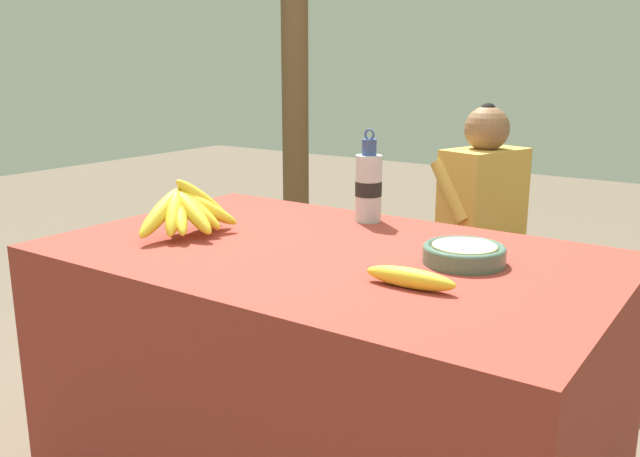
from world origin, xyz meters
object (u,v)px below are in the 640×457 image
(banana_bunch_ripe, at_px, (188,209))
(wooden_bench, at_px, (450,264))
(seated_vendor, at_px, (472,211))
(loose_banana_front, at_px, (410,278))
(water_bottle, at_px, (369,186))
(serving_bowl, at_px, (464,253))
(banana_bunch_green, at_px, (373,220))
(support_post_near, at_px, (295,42))

(banana_bunch_ripe, bearing_deg, wooden_bench, 79.41)
(seated_vendor, bearing_deg, loose_banana_front, 124.00)
(water_bottle, bearing_deg, wooden_bench, 96.05)
(loose_banana_front, height_order, seated_vendor, seated_vendor)
(water_bottle, xyz_separation_m, loose_banana_front, (0.40, -0.50, -0.09))
(serving_bowl, height_order, loose_banana_front, serving_bowl)
(serving_bowl, bearing_deg, wooden_bench, 114.71)
(loose_banana_front, xyz_separation_m, banana_bunch_green, (-0.88, 1.36, -0.25))
(water_bottle, bearing_deg, banana_bunch_green, 118.96)
(serving_bowl, height_order, wooden_bench, serving_bowl)
(serving_bowl, relative_size, water_bottle, 0.71)
(serving_bowl, distance_m, wooden_bench, 1.29)
(water_bottle, bearing_deg, banana_bunch_ripe, -127.45)
(banana_bunch_ripe, height_order, loose_banana_front, banana_bunch_ripe)
(seated_vendor, bearing_deg, serving_bowl, 128.41)
(seated_vendor, xyz_separation_m, support_post_near, (-1.22, 0.41, 0.70))
(wooden_bench, xyz_separation_m, seated_vendor, (0.09, -0.02, 0.25))
(serving_bowl, height_order, seated_vendor, seated_vendor)
(banana_bunch_ripe, distance_m, support_post_near, 1.97)
(banana_bunch_ripe, height_order, wooden_bench, banana_bunch_ripe)
(banana_bunch_ripe, xyz_separation_m, banana_bunch_green, (-0.14, 1.30, -0.30))
(serving_bowl, height_order, water_bottle, water_bottle)
(serving_bowl, bearing_deg, banana_bunch_green, 128.86)
(banana_bunch_ripe, bearing_deg, serving_bowl, 13.42)
(serving_bowl, xyz_separation_m, support_post_near, (-1.64, 1.51, 0.56))
(wooden_bench, distance_m, seated_vendor, 0.27)
(serving_bowl, relative_size, support_post_near, 0.08)
(serving_bowl, relative_size, seated_vendor, 0.19)
(loose_banana_front, height_order, wooden_bench, loose_banana_front)
(loose_banana_front, height_order, support_post_near, support_post_near)
(loose_banana_front, bearing_deg, banana_bunch_ripe, 175.30)
(loose_banana_front, distance_m, seated_vendor, 1.41)
(water_bottle, bearing_deg, support_post_near, 133.99)
(water_bottle, relative_size, wooden_bench, 0.19)
(loose_banana_front, relative_size, wooden_bench, 0.14)
(banana_bunch_ripe, distance_m, wooden_bench, 1.40)
(banana_bunch_green, bearing_deg, serving_bowl, -51.14)
(serving_bowl, bearing_deg, loose_banana_front, -95.47)
(banana_bunch_green, height_order, support_post_near, support_post_near)
(water_bottle, relative_size, banana_bunch_green, 0.88)
(loose_banana_front, xyz_separation_m, support_post_near, (-1.61, 1.75, 0.56))
(water_bottle, height_order, wooden_bench, water_bottle)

